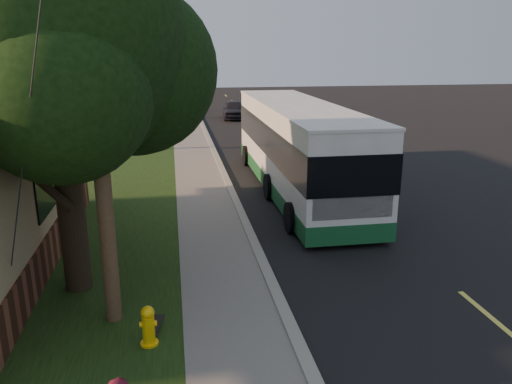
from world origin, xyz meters
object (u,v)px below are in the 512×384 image
(transit_bus, at_px, (297,145))
(distant_car, at_px, (234,109))
(bare_tree_near, at_px, (142,109))
(fire_hydrant, at_px, (148,326))
(leafy_tree, at_px, (57,45))
(bare_tree_far, at_px, (157,92))
(utility_pole, at_px, (93,78))
(traffic_signal, at_px, (201,73))
(skateboard_main, at_px, (156,325))

(transit_bus, height_order, distant_car, transit_bus)
(bare_tree_near, relative_size, distant_car, 1.07)
(fire_hydrant, height_order, leafy_tree, leafy_tree)
(fire_hydrant, bearing_deg, bare_tree_far, 90.76)
(bare_tree_far, relative_size, distant_car, 1.00)
(utility_pole, height_order, distant_car, utility_pole)
(bare_tree_near, bearing_deg, bare_tree_far, 87.61)
(transit_bus, xyz_separation_m, distant_car, (0.15, 19.92, -1.02))
(leafy_tree, relative_size, bare_tree_near, 1.81)
(traffic_signal, xyz_separation_m, skateboard_main, (-3.00, -33.48, -3.04))
(bare_tree_near, xyz_separation_m, transit_bus, (5.94, -8.52, -0.44))
(fire_hydrant, xyz_separation_m, bare_tree_near, (-0.90, 18.00, 1.72))
(transit_bus, distance_m, distant_car, 19.95)
(traffic_signal, relative_size, distant_car, 1.36)
(fire_hydrant, relative_size, traffic_signal, 0.13)
(skateboard_main, bearing_deg, utility_pole, 149.80)
(transit_bus, bearing_deg, utility_pole, -124.10)
(traffic_signal, xyz_separation_m, distant_car, (2.09, -4.60, -2.48))
(utility_pole, xyz_separation_m, bare_tree_far, (0.31, 29.01, -2.63))
(traffic_signal, bearing_deg, bare_tree_far, -131.19)
(bare_tree_far, bearing_deg, bare_tree_near, -92.39)
(fire_hydrant, bearing_deg, bare_tree_near, 92.86)
(fire_hydrant, xyz_separation_m, bare_tree_far, (-0.40, 30.00, 1.57))
(traffic_signal, bearing_deg, leafy_tree, -98.47)
(leafy_tree, bearing_deg, utility_pole, -62.40)
(leafy_tree, xyz_separation_m, skateboard_main, (1.67, -2.12, -5.04))
(bare_tree_far, bearing_deg, distant_car, -6.14)
(bare_tree_near, bearing_deg, fire_hydrant, -87.14)
(leafy_tree, distance_m, traffic_signal, 31.76)
(leafy_tree, relative_size, bare_tree_far, 1.94)
(distant_car, bearing_deg, traffic_signal, 119.50)
(transit_bus, bearing_deg, bare_tree_far, 104.85)
(leafy_tree, distance_m, bare_tree_near, 15.66)
(bare_tree_near, bearing_deg, leafy_tree, -92.50)
(bare_tree_far, bearing_deg, leafy_tree, -92.45)
(utility_pole, height_order, skateboard_main, utility_pole)
(bare_tree_near, bearing_deg, transit_bus, -55.12)
(leafy_tree, bearing_deg, bare_tree_far, 87.55)
(fire_hydrant, xyz_separation_m, leafy_tree, (-1.57, 2.65, 4.73))
(bare_tree_near, xyz_separation_m, distant_car, (6.09, 11.40, -1.46))
(bare_tree_near, height_order, distant_car, bare_tree_near)
(utility_pole, bearing_deg, bare_tree_far, 89.40)
(leafy_tree, distance_m, transit_bus, 10.11)
(skateboard_main, bearing_deg, traffic_signal, 84.88)
(bare_tree_near, distance_m, skateboard_main, 17.62)
(utility_pole, bearing_deg, fire_hydrant, -54.62)
(skateboard_main, bearing_deg, bare_tree_far, 90.97)
(leafy_tree, relative_size, skateboard_main, 10.18)
(utility_pole, height_order, bare_tree_far, utility_pole)
(leafy_tree, height_order, bare_tree_far, leafy_tree)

